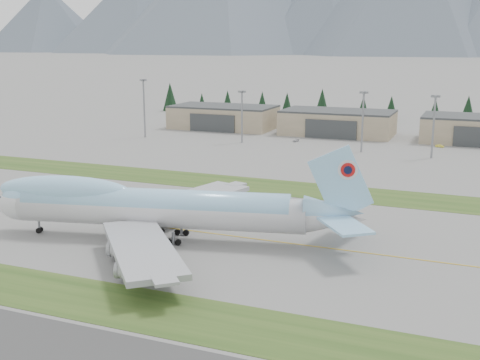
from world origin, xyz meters
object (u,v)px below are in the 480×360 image
at_px(service_vehicle_a, 296,142).
at_px(service_vehicle_b, 440,147).
at_px(hangar_center, 338,123).
at_px(hangar_left, 224,117).
at_px(boeing_747_freighter, 155,207).

distance_m(service_vehicle_a, service_vehicle_b, 56.43).
distance_m(hangar_center, service_vehicle_b, 48.30).
bearing_deg(hangar_left, service_vehicle_a, -30.22).
relative_size(service_vehicle_a, service_vehicle_b, 1.12).
height_order(boeing_747_freighter, service_vehicle_b, boeing_747_freighter).
relative_size(hangar_left, service_vehicle_a, 12.84).
relative_size(hangar_center, service_vehicle_b, 14.38).
height_order(hangar_center, service_vehicle_b, hangar_center).
xyz_separation_m(hangar_left, service_vehicle_b, (99.51, -17.96, -5.39)).
height_order(boeing_747_freighter, hangar_left, boeing_747_freighter).
xyz_separation_m(boeing_747_freighter, hangar_left, (-53.23, 157.56, -1.49)).
relative_size(boeing_747_freighter, service_vehicle_b, 23.83).
height_order(hangar_center, service_vehicle_a, hangar_center).
bearing_deg(hangar_center, boeing_747_freighter, -90.64).
relative_size(hangar_center, service_vehicle_a, 12.84).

